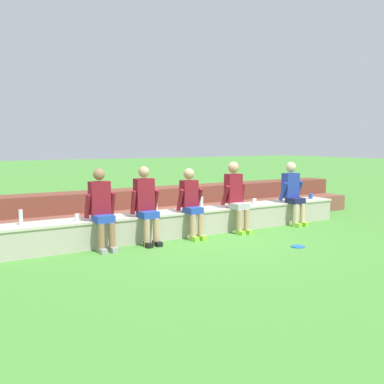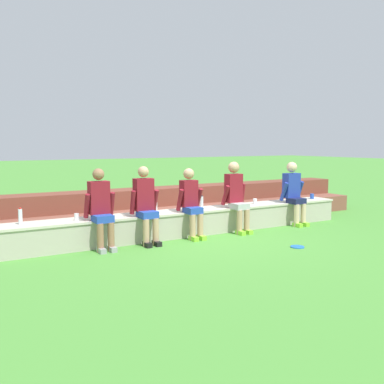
{
  "view_description": "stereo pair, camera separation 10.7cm",
  "coord_description": "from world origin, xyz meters",
  "px_view_note": "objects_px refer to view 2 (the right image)",
  "views": [
    {
      "loc": [
        -4.5,
        -7.03,
        1.78
      ],
      "look_at": [
        -0.01,
        0.28,
        0.83
      ],
      "focal_mm": 41.67,
      "sensor_mm": 36.0,
      "label": 1
    },
    {
      "loc": [
        -4.41,
        -7.08,
        1.78
      ],
      "look_at": [
        -0.01,
        0.28,
        0.83
      ],
      "focal_mm": 41.67,
      "sensor_mm": 36.0,
      "label": 2
    }
  ],
  "objects_px": {
    "water_bottle_near_right": "(20,216)",
    "plastic_cup_middle": "(255,201)",
    "person_left_of_center": "(146,204)",
    "water_bottle_center_gap": "(156,207)",
    "person_right_of_center": "(236,195)",
    "plastic_cup_left_end": "(77,217)",
    "plastic_cup_right_end": "(312,196)",
    "person_far_left": "(101,207)",
    "person_center": "(191,202)",
    "person_far_right": "(294,191)",
    "frisbee": "(297,247)",
    "water_bottle_mid_right": "(202,202)"
  },
  "relations": [
    {
      "from": "frisbee",
      "to": "plastic_cup_left_end",
      "type": "bearing_deg",
      "value": 150.51
    },
    {
      "from": "water_bottle_mid_right",
      "to": "plastic_cup_left_end",
      "type": "distance_m",
      "value": 2.53
    },
    {
      "from": "person_right_of_center",
      "to": "plastic_cup_left_end",
      "type": "distance_m",
      "value": 3.16
    },
    {
      "from": "plastic_cup_left_end",
      "to": "frisbee",
      "type": "bearing_deg",
      "value": -29.49
    },
    {
      "from": "person_far_right",
      "to": "water_bottle_center_gap",
      "type": "bearing_deg",
      "value": 176.01
    },
    {
      "from": "water_bottle_mid_right",
      "to": "person_center",
      "type": "bearing_deg",
      "value": -142.81
    },
    {
      "from": "water_bottle_center_gap",
      "to": "frisbee",
      "type": "height_order",
      "value": "water_bottle_center_gap"
    },
    {
      "from": "person_far_left",
      "to": "person_left_of_center",
      "type": "bearing_deg",
      "value": -0.81
    },
    {
      "from": "person_right_of_center",
      "to": "plastic_cup_right_end",
      "type": "height_order",
      "value": "person_right_of_center"
    },
    {
      "from": "frisbee",
      "to": "person_right_of_center",
      "type": "bearing_deg",
      "value": 94.01
    },
    {
      "from": "person_far_right",
      "to": "frisbee",
      "type": "bearing_deg",
      "value": -131.63
    },
    {
      "from": "water_bottle_near_right",
      "to": "person_far_left",
      "type": "bearing_deg",
      "value": -15.28
    },
    {
      "from": "person_right_of_center",
      "to": "water_bottle_center_gap",
      "type": "relative_size",
      "value": 5.39
    },
    {
      "from": "person_far_left",
      "to": "frisbee",
      "type": "bearing_deg",
      "value": -28.72
    },
    {
      "from": "water_bottle_near_right",
      "to": "plastic_cup_left_end",
      "type": "bearing_deg",
      "value": -5.78
    },
    {
      "from": "person_center",
      "to": "water_bottle_mid_right",
      "type": "distance_m",
      "value": 0.56
    },
    {
      "from": "person_right_of_center",
      "to": "plastic_cup_middle",
      "type": "xyz_separation_m",
      "value": [
        0.7,
        0.28,
        -0.2
      ]
    },
    {
      "from": "water_bottle_mid_right",
      "to": "plastic_cup_middle",
      "type": "height_order",
      "value": "water_bottle_mid_right"
    },
    {
      "from": "plastic_cup_middle",
      "to": "frisbee",
      "type": "height_order",
      "value": "plastic_cup_middle"
    },
    {
      "from": "person_left_of_center",
      "to": "plastic_cup_right_end",
      "type": "relative_size",
      "value": 11.59
    },
    {
      "from": "person_right_of_center",
      "to": "plastic_cup_middle",
      "type": "height_order",
      "value": "person_right_of_center"
    },
    {
      "from": "person_center",
      "to": "plastic_cup_left_end",
      "type": "height_order",
      "value": "person_center"
    },
    {
      "from": "plastic_cup_left_end",
      "to": "person_center",
      "type": "bearing_deg",
      "value": -6.94
    },
    {
      "from": "person_far_right",
      "to": "water_bottle_center_gap",
      "type": "distance_m",
      "value": 3.23
    },
    {
      "from": "water_bottle_near_right",
      "to": "plastic_cup_middle",
      "type": "distance_m",
      "value": 4.72
    },
    {
      "from": "person_far_left",
      "to": "plastic_cup_right_end",
      "type": "xyz_separation_m",
      "value": [
        5.2,
        0.3,
        -0.17
      ]
    },
    {
      "from": "person_right_of_center",
      "to": "plastic_cup_right_end",
      "type": "relative_size",
      "value": 11.89
    },
    {
      "from": "water_bottle_center_gap",
      "to": "plastic_cup_middle",
      "type": "relative_size",
      "value": 2.26
    },
    {
      "from": "person_far_right",
      "to": "water_bottle_mid_right",
      "type": "relative_size",
      "value": 5.2
    },
    {
      "from": "plastic_cup_left_end",
      "to": "frisbee",
      "type": "xyz_separation_m",
      "value": [
        3.26,
        -1.84,
        -0.53
      ]
    },
    {
      "from": "person_center",
      "to": "water_bottle_near_right",
      "type": "bearing_deg",
      "value": 173.4
    },
    {
      "from": "person_left_of_center",
      "to": "water_bottle_center_gap",
      "type": "height_order",
      "value": "person_left_of_center"
    },
    {
      "from": "water_bottle_center_gap",
      "to": "person_left_of_center",
      "type": "bearing_deg",
      "value": -141.47
    },
    {
      "from": "person_center",
      "to": "plastic_cup_left_end",
      "type": "distance_m",
      "value": 2.11
    },
    {
      "from": "person_center",
      "to": "person_far_right",
      "type": "bearing_deg",
      "value": 0.56
    },
    {
      "from": "person_far_left",
      "to": "person_center",
      "type": "distance_m",
      "value": 1.75
    },
    {
      "from": "water_bottle_near_right",
      "to": "water_bottle_center_gap",
      "type": "relative_size",
      "value": 1.04
    },
    {
      "from": "person_center",
      "to": "water_bottle_near_right",
      "type": "distance_m",
      "value": 2.98
    },
    {
      "from": "plastic_cup_middle",
      "to": "plastic_cup_left_end",
      "type": "xyz_separation_m",
      "value": [
        -3.85,
        -0.05,
        0.0
      ]
    },
    {
      "from": "person_far_right",
      "to": "plastic_cup_middle",
      "type": "height_order",
      "value": "person_far_right"
    },
    {
      "from": "water_bottle_near_right",
      "to": "water_bottle_center_gap",
      "type": "distance_m",
      "value": 2.35
    },
    {
      "from": "person_far_right",
      "to": "plastic_cup_middle",
      "type": "distance_m",
      "value": 0.91
    },
    {
      "from": "person_right_of_center",
      "to": "person_far_right",
      "type": "bearing_deg",
      "value": 0.06
    },
    {
      "from": "person_center",
      "to": "plastic_cup_middle",
      "type": "xyz_separation_m",
      "value": [
        1.76,
        0.3,
        -0.14
      ]
    },
    {
      "from": "person_left_of_center",
      "to": "frisbee",
      "type": "bearing_deg",
      "value": -37.03
    },
    {
      "from": "person_far_left",
      "to": "person_right_of_center",
      "type": "distance_m",
      "value": 2.8
    },
    {
      "from": "water_bottle_center_gap",
      "to": "plastic_cup_middle",
      "type": "xyz_separation_m",
      "value": [
        2.38,
        0.05,
        -0.07
      ]
    },
    {
      "from": "water_bottle_mid_right",
      "to": "frisbee",
      "type": "bearing_deg",
      "value": -69.22
    },
    {
      "from": "person_right_of_center",
      "to": "plastic_cup_right_end",
      "type": "xyz_separation_m",
      "value": [
        2.39,
        0.28,
        -0.2
      ]
    },
    {
      "from": "person_center",
      "to": "water_bottle_near_right",
      "type": "xyz_separation_m",
      "value": [
        -2.96,
        0.34,
        -0.07
      ]
    }
  ]
}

